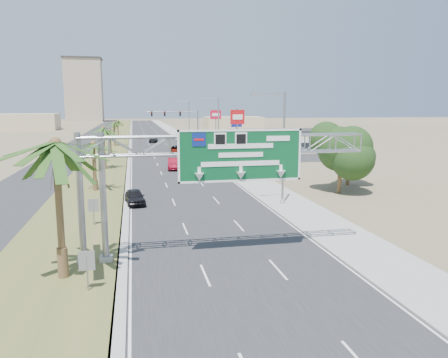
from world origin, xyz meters
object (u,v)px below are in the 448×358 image
signal_mast (188,126)px  pole_sign_red_far (216,118)px  car_left_lane (135,197)px  car_far (153,140)px  palm_near (55,144)px  sign_gantry (212,154)px  pole_sign_blue (237,121)px  car_mid_lane (174,164)px  car_right_lane (176,150)px  store_building (278,142)px  pole_sign_red_near (237,120)px

signal_mast → pole_sign_red_far: size_ratio=1.26×
signal_mast → car_left_lane: signal_mast is taller
car_far → pole_sign_red_far: (11.66, -20.00, 5.76)m
palm_near → sign_gantry: bearing=13.3°
sign_gantry → pole_sign_blue: size_ratio=2.02×
signal_mast → car_mid_lane: bearing=-101.4°
signal_mast → pole_sign_blue: (7.57, -9.96, 1.38)m
signal_mast → car_far: bearing=105.6°
car_mid_lane → car_far: (-0.68, 46.55, -0.12)m
sign_gantry → car_left_lane: bearing=106.5°
car_left_lane → pole_sign_red_far: 51.07m
car_left_lane → car_right_lane: bearing=73.1°
car_right_lane → car_mid_lane: bearing=-90.5°
car_left_lane → pole_sign_red_far: pole_sign_red_far is taller
store_building → pole_sign_red_far: (-11.00, 6.87, 4.44)m
signal_mast → car_far: (-5.84, 20.89, -4.17)m
store_building → car_right_lane: store_building is taller
sign_gantry → signal_mast: size_ratio=1.63×
car_far → pole_sign_red_far: size_ratio=0.57×
car_mid_lane → car_far: size_ratio=1.03×
car_left_lane → pole_sign_blue: (18.24, 37.13, 5.55)m
pole_sign_red_near → car_far: bearing=110.0°
pole_sign_red_far → store_building: bearing=-32.0°
palm_near → signal_mast: (14.37, 63.97, -2.08)m
pole_sign_blue → signal_mast: bearing=127.2°
car_right_lane → pole_sign_red_near: pole_sign_red_near is taller
signal_mast → pole_sign_red_near: pole_sign_red_near is taller
signal_mast → pole_sign_blue: size_ratio=1.24×
car_mid_lane → pole_sign_blue: pole_sign_blue is taller
car_far → pole_sign_red_far: pole_sign_red_far is taller
palm_near → car_left_lane: bearing=77.6°
car_left_lane → car_right_lane: 42.38m
sign_gantry → store_building: 60.77m
store_building → pole_sign_red_near: 13.55m
car_right_lane → pole_sign_red_far: 12.17m
car_far → store_building: bearing=-42.7°
car_left_lane → pole_sign_blue: pole_sign_blue is taller
store_building → pole_sign_red_near: size_ratio=2.15×
car_mid_lane → car_left_lane: bearing=-99.6°
signal_mast → pole_sign_blue: pole_sign_blue is taller
sign_gantry → pole_sign_red_far: bearing=79.2°
pole_sign_red_near → car_left_lane: bearing=-117.7°
signal_mast → pole_sign_red_near: 15.54m
sign_gantry → car_left_lane: size_ratio=4.21×
car_left_lane → pole_sign_red_far: size_ratio=0.49×
car_far → pole_sign_red_near: (12.63, -34.77, 5.84)m
car_mid_lane → pole_sign_red_far: size_ratio=0.59×
palm_near → store_building: palm_near is taller
palm_near → car_right_lane: palm_near is taller
palm_near → signal_mast: 65.60m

